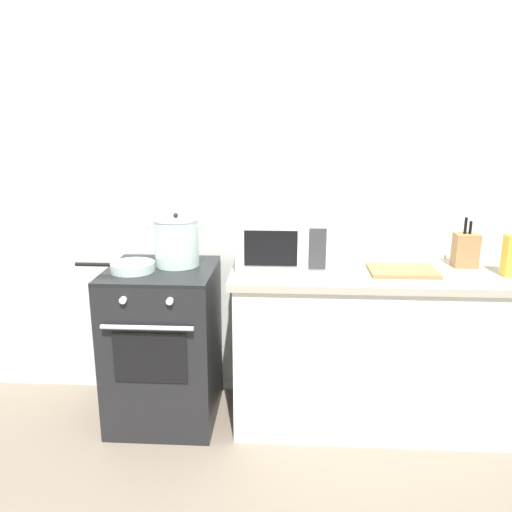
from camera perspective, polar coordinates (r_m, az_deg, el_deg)
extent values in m
plane|color=#7A6B5B|center=(2.74, -5.10, -24.02)|extent=(10.00, 10.00, 0.00)
cube|color=silver|center=(3.12, 2.49, 6.14)|extent=(4.40, 0.10, 2.50)
cube|color=white|center=(3.07, 13.67, -10.29)|extent=(1.64, 0.56, 0.88)
cube|color=#ADA393|center=(2.90, 14.21, -2.02)|extent=(1.70, 0.60, 0.04)
cube|color=black|center=(3.07, -10.20, -9.82)|extent=(0.60, 0.60, 0.90)
cube|color=black|center=(2.91, -10.61, -1.55)|extent=(0.60, 0.60, 0.02)
cube|color=black|center=(2.78, -11.73, -11.07)|extent=(0.39, 0.01, 0.28)
cylinder|color=silver|center=(2.68, -12.08, -7.83)|extent=(0.48, 0.02, 0.02)
cylinder|color=silver|center=(2.68, -14.61, -4.79)|extent=(0.04, 0.02, 0.04)
cylinder|color=silver|center=(2.62, -9.59, -4.98)|extent=(0.04, 0.02, 0.04)
cylinder|color=silver|center=(2.93, -8.83, 1.48)|extent=(0.25, 0.25, 0.26)
cylinder|color=silver|center=(2.90, -8.93, 4.11)|extent=(0.26, 0.26, 0.01)
sphere|color=black|center=(2.90, -8.95, 4.50)|extent=(0.03, 0.03, 0.03)
cylinder|color=silver|center=(2.95, -11.67, 3.24)|extent=(0.05, 0.01, 0.01)
cylinder|color=silver|center=(2.89, -6.07, 3.22)|extent=(0.05, 0.01, 0.01)
cylinder|color=silver|center=(2.88, -13.59, -1.19)|extent=(0.24, 0.24, 0.05)
cylinder|color=black|center=(2.95, -17.69, -0.91)|extent=(0.20, 0.02, 0.02)
cube|color=white|center=(2.87, 2.97, 1.71)|extent=(0.50, 0.36, 0.30)
cube|color=black|center=(2.69, 1.66, 0.86)|extent=(0.28, 0.01, 0.19)
cube|color=#38383D|center=(2.69, 6.88, 0.78)|extent=(0.09, 0.01, 0.22)
cube|color=#997047|center=(2.90, 16.02, -1.58)|extent=(0.36, 0.26, 0.02)
cube|color=#997047|center=(3.11, 22.33, 0.60)|extent=(0.13, 0.10, 0.19)
cylinder|color=black|center=(3.07, 22.34, 3.16)|extent=(0.02, 0.02, 0.09)
cylinder|color=black|center=(3.09, 22.81, 2.95)|extent=(0.02, 0.02, 0.07)
cube|color=gold|center=(3.02, 26.63, 0.02)|extent=(0.08, 0.08, 0.22)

